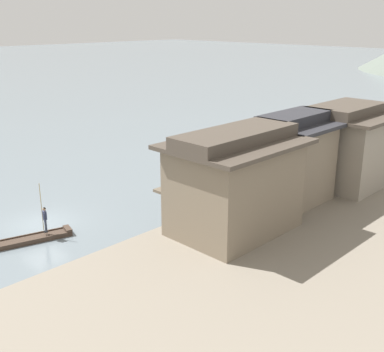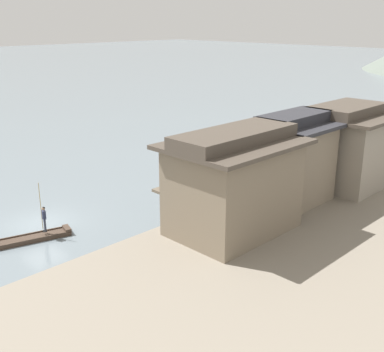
{
  "view_description": "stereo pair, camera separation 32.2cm",
  "coord_description": "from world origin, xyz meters",
  "views": [
    {
      "loc": [
        27.34,
        -13.79,
        12.79
      ],
      "look_at": [
        3.05,
        10.79,
        1.48
      ],
      "focal_mm": 45.38,
      "sensor_mm": 36.0,
      "label": 1
    },
    {
      "loc": [
        27.57,
        -13.56,
        12.79
      ],
      "look_at": [
        3.05,
        10.79,
        1.48
      ],
      "focal_mm": 45.38,
      "sensor_mm": 36.0,
      "label": 2
    }
  ],
  "objects": [
    {
      "name": "house_waterfront_tall",
      "position": [
        10.65,
        19.15,
        3.65
      ],
      "size": [
        6.87,
        6.13,
        6.14
      ],
      "color": "gray",
      "rests_on": "riverbank_right"
    },
    {
      "name": "boatman_person",
      "position": [
        2.09,
        -0.87,
        1.41
      ],
      "size": [
        0.56,
        0.33,
        3.04
      ],
      "color": "black",
      "rests_on": "boat_foreground_poled"
    },
    {
      "name": "boat_foreground_poled",
      "position": [
        1.86,
        -1.77,
        0.13
      ],
      "size": [
        2.27,
        4.9,
        0.4
      ],
      "color": "#423328",
      "rests_on": "ground"
    },
    {
      "name": "boat_moored_second",
      "position": [
        4.82,
        37.67,
        0.23
      ],
      "size": [
        1.6,
        5.17,
        0.69
      ],
      "color": "brown",
      "rests_on": "ground"
    },
    {
      "name": "mooring_post_dock_near",
      "position": [
        7.2,
        5.58,
        1.09
      ],
      "size": [
        0.2,
        0.2,
        0.89
      ],
      "primitive_type": "cylinder",
      "color": "#473828",
      "rests_on": "riverbank_right"
    },
    {
      "name": "mooring_post_dock_far",
      "position": [
        7.2,
        26.12,
        1.12
      ],
      "size": [
        0.2,
        0.2,
        0.96
      ],
      "primitive_type": "cylinder",
      "color": "#473828",
      "rests_on": "riverbank_right"
    },
    {
      "name": "mooring_post_dock_mid",
      "position": [
        7.2,
        15.49,
        1.05
      ],
      "size": [
        0.2,
        0.2,
        0.81
      ],
      "primitive_type": "cylinder",
      "color": "#473828",
      "rests_on": "riverbank_right"
    },
    {
      "name": "house_waterfront_nearest",
      "position": [
        10.31,
        6.98,
        3.63
      ],
      "size": [
        6.18,
        7.98,
        6.14
      ],
      "color": "#7F705B",
      "rests_on": "riverbank_right"
    },
    {
      "name": "boat_moored_third",
      "position": [
        -4.78,
        49.85,
        0.12
      ],
      "size": [
        1.23,
        4.14,
        0.35
      ],
      "color": "brown",
      "rests_on": "ground"
    },
    {
      "name": "house_waterfront_second",
      "position": [
        9.85,
        13.61,
        3.66
      ],
      "size": [
        5.27,
        5.73,
        6.14
      ],
      "color": "gray",
      "rests_on": "riverbank_right"
    },
    {
      "name": "ground_plane",
      "position": [
        0.0,
        0.0,
        0.0
      ],
      "size": [
        400.0,
        400.0,
        0.0
      ],
      "primitive_type": "plane",
      "color": "slate"
    },
    {
      "name": "boat_moored_nearest",
      "position": [
        5.51,
        21.66,
        0.16
      ],
      "size": [
        1.88,
        4.84,
        0.48
      ],
      "color": "#33281E",
      "rests_on": "ground"
    }
  ]
}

